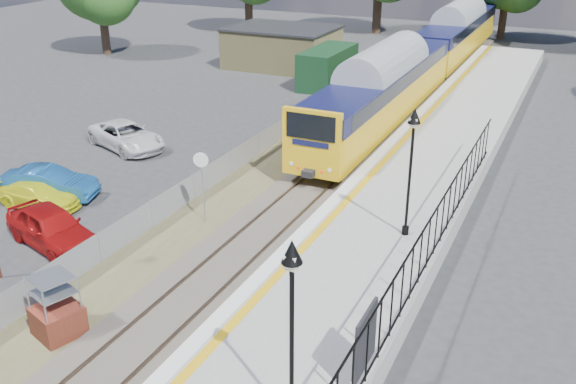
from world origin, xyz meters
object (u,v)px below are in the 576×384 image
Objects in this scene: victorian_lamp_north at (412,143)px; brick_plinth at (56,307)px; speed_sign at (202,175)px; car_red at (52,227)px; train at (428,54)px; car_yellow at (38,195)px; car_blue at (48,183)px; victorian_lamp_south at (292,293)px; car_white at (126,136)px.

brick_plinth is (-7.80, -8.84, -3.34)m from victorian_lamp_north.
victorian_lamp_north is 8.24m from speed_sign.
speed_sign is 5.82m from car_red.
victorian_lamp_north reaches higher than train.
car_blue is at bearing 17.19° from car_yellow.
speed_sign is at bearing -101.84° from car_blue.
car_red is at bearing 156.47° from victorian_lamp_south.
speed_sign is 0.62× the size of car_white.
speed_sign reaches higher than car_white.
train is 20.51× the size of brick_plinth.
car_blue is 0.86× the size of car_white.
brick_plinth is 0.41× the size of car_white.
victorian_lamp_south is 1.00× the size of victorian_lamp_north.
train reaches higher than brick_plinth.
car_red is 3.83m from car_yellow.
car_yellow is (-14.98, -2.37, -3.76)m from victorian_lamp_north.
car_red is (-12.15, 5.29, -3.55)m from victorian_lamp_south.
speed_sign is 0.68× the size of car_red.
car_white is (-16.48, 15.10, -3.62)m from victorian_lamp_south.
brick_plinth is at bearing -117.68° from car_red.
victorian_lamp_south is at bearing -80.89° from train.
car_yellow is 0.76× the size of car_white.
car_red is at bearing -135.15° from car_white.
train reaches higher than car_red.
victorian_lamp_south is 22.65m from car_white.
victorian_lamp_north is 1.10× the size of car_blue.
train is 13.61× the size of speed_sign.
car_red is 1.19× the size of car_yellow.
car_yellow is (0.29, -0.85, -0.15)m from car_blue.
train reaches higher than speed_sign.
car_white is (-8.38, 5.84, -1.39)m from speed_sign.
train is at bearing 85.68° from brick_plinth.
car_yellow is at bearing 176.02° from speed_sign.
speed_sign is (-0.10, 8.09, 1.11)m from brick_plinth.
car_blue is 6.70m from car_white.
car_red is (-4.15, 4.12, -0.20)m from brick_plinth.
brick_plinth is 0.66× the size of speed_sign.
car_blue is at bearing 135.60° from brick_plinth.
victorian_lamp_north reaches higher than car_red.
brick_plinth is at bearing -94.32° from train.
car_blue is at bearing 63.30° from car_red.
speed_sign is at bearing -28.44° from car_red.
car_red is 1.05× the size of car_blue.
car_blue is at bearing -174.32° from victorian_lamp_north.
victorian_lamp_south and victorian_lamp_north have the same top height.
train reaches higher than car_blue.
brick_plinth is 9.67m from car_yellow.
speed_sign reaches higher than brick_plinth.
car_yellow is (-15.18, 7.63, -3.76)m from victorian_lamp_south.
brick_plinth is 0.45× the size of car_red.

